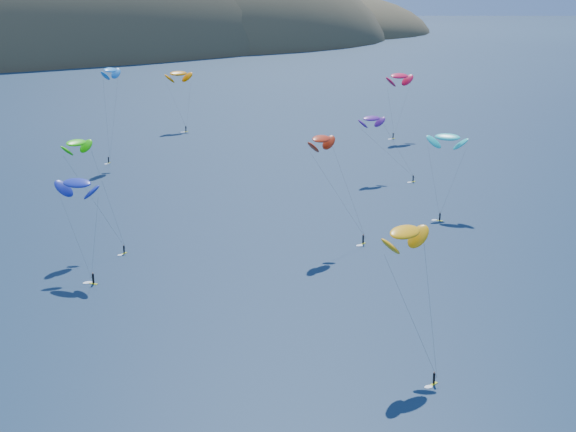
% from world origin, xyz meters
% --- Properties ---
extents(island, '(730.00, 300.00, 210.00)m').
position_xyz_m(island, '(39.40, 562.36, -10.74)').
color(island, '#3D3526').
rests_on(island, ground).
extents(kitesurfer_2, '(9.48, 12.53, 20.85)m').
position_xyz_m(kitesurfer_2, '(-5.24, 38.75, 18.38)').
color(kitesurfer_2, '#C0C616').
rests_on(kitesurfer_2, ground).
extents(kitesurfer_3, '(9.98, 12.76, 22.81)m').
position_xyz_m(kitesurfer_3, '(-31.03, 108.50, 20.72)').
color(kitesurfer_3, '#C0C616').
rests_on(kitesurfer_3, ground).
extents(kitesurfer_4, '(8.96, 8.79, 28.39)m').
position_xyz_m(kitesurfer_4, '(-2.14, 178.13, 25.93)').
color(kitesurfer_4, '#C0C616').
rests_on(kitesurfer_4, ground).
extents(kitesurfer_5, '(11.43, 12.06, 19.33)m').
position_xyz_m(kitesurfer_5, '(47.92, 92.81, 16.84)').
color(kitesurfer_5, '#C0C616').
rests_on(kitesurfer_5, ground).
extents(kitesurfer_6, '(11.38, 11.95, 17.90)m').
position_xyz_m(kitesurfer_6, '(50.72, 126.13, 15.68)').
color(kitesurfer_6, '#C0C616').
rests_on(kitesurfer_6, ground).
extents(kitesurfer_8, '(11.41, 6.42, 23.08)m').
position_xyz_m(kitesurfer_8, '(89.80, 166.37, 20.03)').
color(kitesurfer_8, '#C0C616').
rests_on(kitesurfer_8, ground).
extents(kitesurfer_9, '(11.89, 9.35, 23.36)m').
position_xyz_m(kitesurfer_9, '(11.14, 87.02, 21.09)').
color(kitesurfer_9, '#C0C616').
rests_on(kitesurfer_9, ground).
extents(kitesurfer_10, '(8.60, 13.85, 18.78)m').
position_xyz_m(kitesurfer_10, '(-34.88, 95.13, 16.26)').
color(kitesurfer_10, '#C0C616').
rests_on(kitesurfer_10, ground).
extents(kitesurfer_11, '(10.62, 12.44, 21.59)m').
position_xyz_m(kitesurfer_11, '(33.79, 217.61, 18.75)').
color(kitesurfer_11, '#C0C616').
rests_on(kitesurfer_11, ground).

